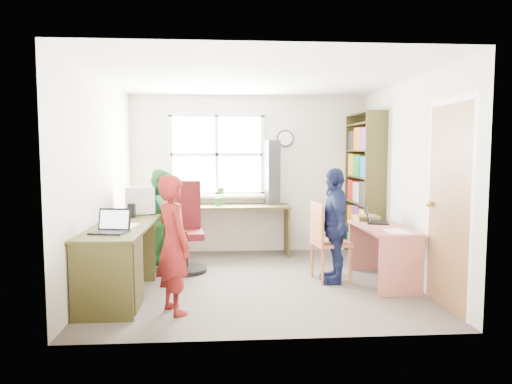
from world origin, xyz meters
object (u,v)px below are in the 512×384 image
(right_desk, at_px, (383,242))
(crt_monitor, at_px, (140,200))
(laptop_right, at_px, (373,218))
(person_green, at_px, (164,218))
(swivel_chair, at_px, (185,233))
(person_red, at_px, (174,244))
(bookshelf, at_px, (364,189))
(cd_tower, at_px, (272,173))
(laptop_left, at_px, (111,227))
(person_navy, at_px, (335,225))
(wooden_chair, at_px, (326,238))
(l_desk, at_px, (141,250))
(potted_plant, at_px, (219,196))

(right_desk, relative_size, crt_monitor, 2.75)
(laptop_right, bearing_deg, person_green, 91.63)
(swivel_chair, xyz_separation_m, person_red, (0.02, -1.57, 0.16))
(bookshelf, height_order, laptop_right, bookshelf)
(right_desk, relative_size, swivel_chair, 1.00)
(cd_tower, bearing_deg, laptop_left, -145.83)
(bookshelf, xyz_separation_m, person_navy, (-0.74, -1.26, -0.32))
(swivel_chair, height_order, crt_monitor, swivel_chair)
(person_red, relative_size, person_green, 1.00)
(right_desk, relative_size, cd_tower, 1.20)
(bookshelf, distance_m, cd_tower, 1.37)
(bookshelf, xyz_separation_m, cd_tower, (-1.32, 0.31, 0.23))
(right_desk, relative_size, wooden_chair, 1.22)
(swivel_chair, xyz_separation_m, cd_tower, (1.23, 0.92, 0.73))
(right_desk, xyz_separation_m, swivel_chair, (-2.38, 0.70, 0.02))
(person_red, bearing_deg, l_desk, 1.36)
(laptop_left, height_order, person_navy, person_navy)
(crt_monitor, distance_m, person_red, 1.69)
(crt_monitor, relative_size, laptop_right, 1.02)
(l_desk, relative_size, cd_tower, 3.06)
(bookshelf, xyz_separation_m, potted_plant, (-2.12, 0.22, -0.11))
(wooden_chair, bearing_deg, swivel_chair, 152.26)
(l_desk, height_order, person_navy, person_navy)
(cd_tower, relative_size, person_green, 0.73)
(laptop_right, height_order, person_green, person_green)
(person_navy, bearing_deg, laptop_left, -69.91)
(laptop_left, bearing_deg, person_green, 90.88)
(laptop_left, height_order, cd_tower, cd_tower)
(laptop_right, relative_size, cd_tower, 0.42)
(person_green, bearing_deg, swivel_chair, -118.51)
(swivel_chair, distance_m, person_green, 0.39)
(laptop_right, bearing_deg, right_desk, -162.15)
(person_green, relative_size, person_navy, 0.98)
(l_desk, relative_size, person_red, 2.22)
(wooden_chair, distance_m, potted_plant, 1.94)
(right_desk, relative_size, person_green, 0.87)
(person_red, relative_size, person_navy, 0.98)
(crt_monitor, height_order, potted_plant, crt_monitor)
(l_desk, xyz_separation_m, person_navy, (2.21, 0.21, 0.22))
(l_desk, distance_m, swivel_chair, 0.95)
(l_desk, relative_size, crt_monitor, 7.03)
(wooden_chair, distance_m, laptop_left, 2.46)
(right_desk, distance_m, swivel_chair, 2.48)
(person_red, bearing_deg, person_green, -19.68)
(l_desk, height_order, person_green, person_green)
(potted_plant, height_order, person_navy, person_navy)
(wooden_chair, xyz_separation_m, person_green, (-2.02, 0.78, 0.15))
(cd_tower, xyz_separation_m, person_green, (-1.53, -0.72, -0.57))
(person_navy, bearing_deg, l_desk, -81.13)
(crt_monitor, height_order, person_red, person_red)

